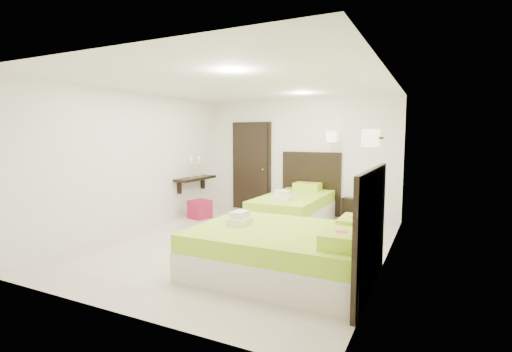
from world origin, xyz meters
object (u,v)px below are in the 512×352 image
at_px(bed_double, 288,249).
at_px(ottoman, 200,209).
at_px(bed_single, 295,207).
at_px(nightstand, 357,208).

height_order(bed_double, ottoman, bed_double).
bearing_deg(bed_single, ottoman, -167.95).
bearing_deg(nightstand, bed_single, -112.21).
xyz_separation_m(bed_double, ottoman, (-2.94, 2.28, -0.14)).
height_order(bed_single, nightstand, bed_single).
bearing_deg(bed_double, nightstand, 87.59).
distance_m(bed_double, ottoman, 3.72).
xyz_separation_m(bed_double, nightstand, (0.16, 3.71, -0.10)).
relative_size(nightstand, ottoman, 1.30).
bearing_deg(bed_double, ottoman, 142.21).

